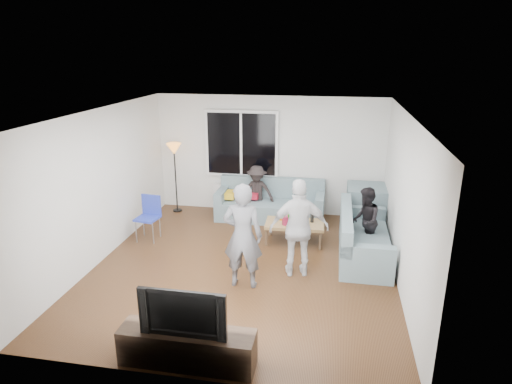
% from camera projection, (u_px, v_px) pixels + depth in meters
% --- Properties ---
extents(floor, '(5.00, 5.50, 0.04)m').
position_uv_depth(floor, '(244.00, 267.00, 7.54)').
color(floor, '#56351C').
rests_on(floor, ground).
extents(ceiling, '(5.00, 5.50, 0.04)m').
position_uv_depth(ceiling, '(243.00, 112.00, 6.73)').
color(ceiling, white).
rests_on(ceiling, ground).
extents(wall_back, '(5.00, 0.04, 2.60)m').
position_uv_depth(wall_back, '(269.00, 155.00, 9.73)').
color(wall_back, silver).
rests_on(wall_back, ground).
extents(wall_front, '(5.00, 0.04, 2.60)m').
position_uv_depth(wall_front, '(188.00, 277.00, 4.54)').
color(wall_front, silver).
rests_on(wall_front, ground).
extents(wall_left, '(0.04, 5.50, 2.60)m').
position_uv_depth(wall_left, '(99.00, 186.00, 7.56)').
color(wall_left, silver).
rests_on(wall_left, ground).
extents(wall_right, '(0.04, 5.50, 2.60)m').
position_uv_depth(wall_right, '(405.00, 203.00, 6.71)').
color(wall_right, silver).
rests_on(wall_right, ground).
extents(window_frame, '(1.62, 0.06, 1.47)m').
position_uv_depth(window_frame, '(242.00, 144.00, 9.68)').
color(window_frame, white).
rests_on(window_frame, wall_back).
extents(window_glass, '(1.50, 0.02, 1.35)m').
position_uv_depth(window_glass, '(241.00, 144.00, 9.64)').
color(window_glass, black).
rests_on(window_glass, window_frame).
extents(window_mullion, '(0.05, 0.03, 1.35)m').
position_uv_depth(window_mullion, '(241.00, 144.00, 9.63)').
color(window_mullion, white).
rests_on(window_mullion, window_frame).
extents(radiator, '(1.30, 0.12, 0.62)m').
position_uv_depth(radiator, '(242.00, 198.00, 10.02)').
color(radiator, silver).
rests_on(radiator, floor).
extents(potted_plant, '(0.23, 0.20, 0.35)m').
position_uv_depth(potted_plant, '(258.00, 179.00, 9.78)').
color(potted_plant, '#306528').
rests_on(potted_plant, radiator).
extents(vase, '(0.22, 0.22, 0.18)m').
position_uv_depth(vase, '(233.00, 181.00, 9.90)').
color(vase, silver).
rests_on(vase, radiator).
extents(sofa_back_section, '(2.30, 0.85, 0.85)m').
position_uv_depth(sofa_back_section, '(270.00, 200.00, 9.51)').
color(sofa_back_section, slate).
rests_on(sofa_back_section, floor).
extents(sofa_right_section, '(2.00, 0.85, 0.85)m').
position_uv_depth(sofa_right_section, '(365.00, 235.00, 7.77)').
color(sofa_right_section, slate).
rests_on(sofa_right_section, floor).
extents(sofa_corner, '(0.85, 0.85, 0.85)m').
position_uv_depth(sofa_corner, '(367.00, 206.00, 9.17)').
color(sofa_corner, slate).
rests_on(sofa_corner, floor).
extents(cushion_yellow, '(0.39, 0.33, 0.14)m').
position_uv_depth(cushion_yellow, '(226.00, 194.00, 9.63)').
color(cushion_yellow, gold).
rests_on(cushion_yellow, sofa_back_section).
extents(cushion_red, '(0.37, 0.32, 0.13)m').
position_uv_depth(cushion_red, '(251.00, 195.00, 9.62)').
color(cushion_red, maroon).
rests_on(cushion_red, sofa_back_section).
extents(coffee_table, '(1.12, 0.64, 0.40)m').
position_uv_depth(coffee_table, '(294.00, 232.00, 8.42)').
color(coffee_table, '#9B7D4B').
rests_on(coffee_table, floor).
extents(pitcher, '(0.17, 0.17, 0.17)m').
position_uv_depth(pitcher, '(287.00, 220.00, 8.25)').
color(pitcher, maroon).
rests_on(pitcher, coffee_table).
extents(side_chair, '(0.45, 0.45, 0.86)m').
position_uv_depth(side_chair, '(147.00, 219.00, 8.47)').
color(side_chair, '#2839AE').
rests_on(side_chair, floor).
extents(floor_lamp, '(0.32, 0.32, 1.56)m').
position_uv_depth(floor_lamp, '(176.00, 178.00, 9.87)').
color(floor_lamp, orange).
rests_on(floor_lamp, floor).
extents(player_left, '(0.62, 0.41, 1.67)m').
position_uv_depth(player_left, '(243.00, 236.00, 6.70)').
color(player_left, '#535358').
rests_on(player_left, floor).
extents(player_right, '(1.01, 0.58, 1.62)m').
position_uv_depth(player_right, '(299.00, 228.00, 7.04)').
color(player_right, silver).
rests_on(player_right, floor).
extents(spectator_right, '(0.47, 0.60, 1.23)m').
position_uv_depth(spectator_right, '(365.00, 221.00, 7.86)').
color(spectator_right, black).
rests_on(spectator_right, floor).
extents(spectator_back, '(0.77, 0.45, 1.17)m').
position_uv_depth(spectator_back, '(257.00, 192.00, 9.54)').
color(spectator_back, black).
rests_on(spectator_back, floor).
extents(tv_console, '(1.60, 0.40, 0.44)m').
position_uv_depth(tv_console, '(187.00, 347.00, 5.16)').
color(tv_console, '#37291B').
rests_on(tv_console, floor).
extents(television, '(1.02, 0.13, 0.59)m').
position_uv_depth(television, '(185.00, 309.00, 5.00)').
color(television, black).
rests_on(television, tv_console).
extents(bottle_e, '(0.07, 0.07, 0.21)m').
position_uv_depth(bottle_e, '(312.00, 217.00, 8.36)').
color(bottle_e, black).
rests_on(bottle_e, coffee_table).
extents(bottle_b, '(0.08, 0.08, 0.22)m').
position_uv_depth(bottle_b, '(290.00, 220.00, 8.19)').
color(bottle_b, '#177E19').
rests_on(bottle_b, coffee_table).
extents(bottle_a, '(0.07, 0.07, 0.20)m').
position_uv_depth(bottle_a, '(282.00, 215.00, 8.46)').
color(bottle_a, '#BB5E0B').
rests_on(bottle_a, coffee_table).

